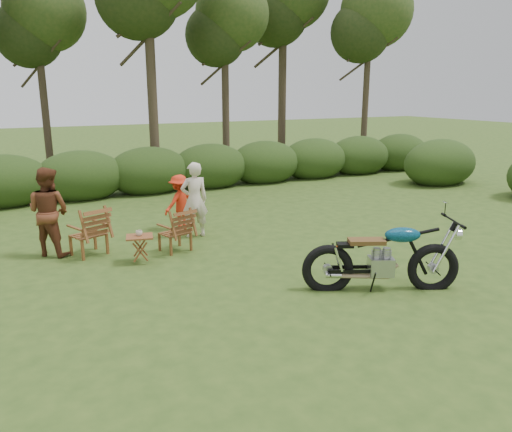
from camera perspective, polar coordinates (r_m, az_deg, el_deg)
name	(u,v)px	position (r m, az deg, el deg)	size (l,w,h in m)	color
ground	(312,297)	(7.71, 6.39, -9.17)	(80.00, 80.00, 0.00)	#2C4617
tree_line	(153,64)	(16.25, -11.67, 16.63)	(22.52, 11.62, 8.14)	#372B1E
motorcycle	(379,289)	(8.19, 13.90, -8.07)	(2.32, 0.89, 1.33)	#0B6C96
lawn_chair_right	(176,251)	(9.89, -9.17, -3.92)	(0.59, 0.59, 0.85)	#5C2B17
lawn_chair_left	(90,255)	(10.04, -18.45, -4.21)	(0.65, 0.65, 0.94)	brown
side_table	(140,249)	(9.28, -13.09, -3.71)	(0.49, 0.41, 0.50)	brown
cup	(139,233)	(9.22, -13.22, -1.91)	(0.12, 0.12, 0.09)	beige
adult_a	(195,236)	(10.77, -6.93, -2.33)	(0.58, 0.38, 1.60)	beige
adult_b	(53,254)	(10.31, -22.17, -4.06)	(0.82, 0.64, 1.68)	brown
child	(181,229)	(11.37, -8.60, -1.49)	(0.80, 0.46, 1.24)	red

